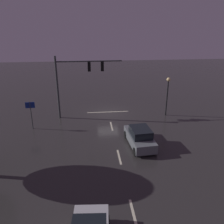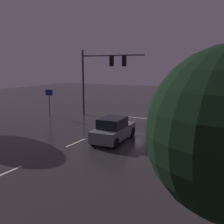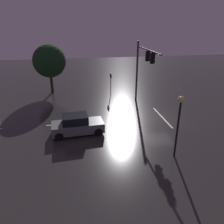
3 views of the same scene
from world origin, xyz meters
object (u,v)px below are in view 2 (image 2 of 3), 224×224
object	(u,v)px
street_lamp_left_kerb	(199,91)
route_sign	(49,97)
car_approaching	(113,130)
traffic_signal_assembly	(101,70)

from	to	relation	value
street_lamp_left_kerb	route_sign	size ratio (longest dim) A/B	1.54
car_approaching	street_lamp_left_kerb	bearing A→B (deg)	-124.26
traffic_signal_assembly	route_sign	xyz separation A→B (m)	(4.65, 2.71, -2.74)
car_approaching	street_lamp_left_kerb	distance (m)	8.45
car_approaching	route_sign	world-z (taller)	route_sign
traffic_signal_assembly	route_sign	bearing A→B (deg)	30.26
car_approaching	street_lamp_left_kerb	world-z (taller)	street_lamp_left_kerb
car_approaching	route_sign	distance (m)	11.12
car_approaching	route_sign	bearing A→B (deg)	-24.20
traffic_signal_assembly	route_sign	world-z (taller)	traffic_signal_assembly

